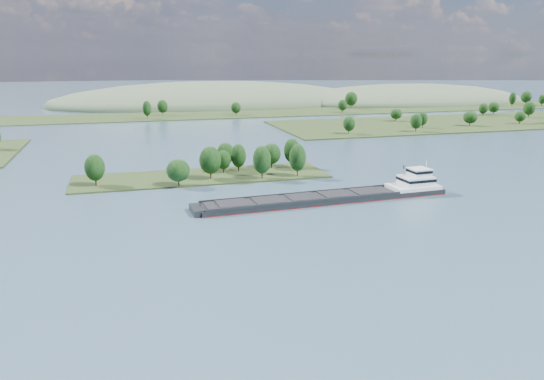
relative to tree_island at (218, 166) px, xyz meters
name	(u,v)px	position (x,y,z in m)	size (l,w,h in m)	color
ground	(233,221)	(-6.38, -58.49, -4.36)	(1800.00, 1800.00, 0.00)	#3A5365
tree_island	(218,166)	(0.00, 0.00, 0.00)	(100.00, 33.40, 14.19)	#243417
right_bank	(494,121)	(224.93, 121.03, -3.46)	(320.00, 90.00, 14.55)	#243417
back_shoreline	(173,115)	(4.00, 221.35, -3.58)	(900.00, 60.00, 15.97)	#243417
hill_east	(409,101)	(253.62, 291.51, -4.36)	(260.00, 140.00, 36.00)	#475B3F
hill_west	(213,104)	(53.62, 321.51, -4.36)	(320.00, 160.00, 44.00)	#475B3F
cargo_barge	(341,195)	(33.75, -45.08, -2.85)	(89.14, 15.38, 12.00)	black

